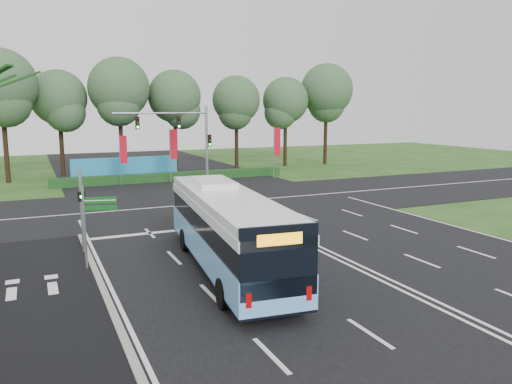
% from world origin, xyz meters
% --- Properties ---
extents(ground, '(120.00, 120.00, 0.00)m').
position_xyz_m(ground, '(0.00, 0.00, 0.00)').
color(ground, '#244717').
rests_on(ground, ground).
extents(road_main, '(20.00, 120.00, 0.04)m').
position_xyz_m(road_main, '(0.00, 0.00, 0.02)').
color(road_main, black).
rests_on(road_main, ground).
extents(road_cross, '(120.00, 14.00, 0.05)m').
position_xyz_m(road_cross, '(0.00, 12.00, 0.03)').
color(road_cross, black).
rests_on(road_cross, ground).
extents(bike_path, '(5.00, 18.00, 0.06)m').
position_xyz_m(bike_path, '(-12.50, -3.00, 0.03)').
color(bike_path, black).
rests_on(bike_path, ground).
extents(kerb_strip, '(0.25, 18.00, 0.12)m').
position_xyz_m(kerb_strip, '(-10.10, -3.00, 0.06)').
color(kerb_strip, gray).
rests_on(kerb_strip, ground).
extents(city_bus, '(3.90, 12.51, 3.53)m').
position_xyz_m(city_bus, '(-4.99, -2.57, 1.78)').
color(city_bus, '#68AEF2').
rests_on(city_bus, ground).
extents(pedestrian_signal, '(0.36, 0.44, 3.97)m').
position_xyz_m(pedestrian_signal, '(-10.21, 2.67, 2.17)').
color(pedestrian_signal, gray).
rests_on(pedestrian_signal, ground).
extents(street_sign, '(1.37, 0.41, 3.60)m').
position_xyz_m(street_sign, '(-10.06, -0.11, 2.29)').
color(street_sign, gray).
rests_on(street_sign, ground).
extents(banner_flag_left, '(0.67, 0.16, 4.54)m').
position_xyz_m(banner_flag_left, '(-4.86, 23.17, 2.96)').
color(banner_flag_left, gray).
rests_on(banner_flag_left, ground).
extents(banner_flag_mid, '(0.74, 0.10, 5.04)m').
position_xyz_m(banner_flag_mid, '(-0.39, 23.11, 3.26)').
color(banner_flag_mid, gray).
rests_on(banner_flag_mid, ground).
extents(banner_flag_right, '(0.75, 0.08, 5.08)m').
position_xyz_m(banner_flag_right, '(9.72, 22.22, 3.29)').
color(banner_flag_right, gray).
rests_on(banner_flag_right, ground).
extents(traffic_light_gantry, '(8.41, 0.28, 7.00)m').
position_xyz_m(traffic_light_gantry, '(0.21, 20.50, 4.66)').
color(traffic_light_gantry, gray).
rests_on(traffic_light_gantry, ground).
extents(hedge, '(22.00, 1.20, 0.80)m').
position_xyz_m(hedge, '(0.00, 24.50, 0.40)').
color(hedge, '#163814').
rests_on(hedge, ground).
extents(blue_hoarding, '(10.00, 0.30, 2.20)m').
position_xyz_m(blue_hoarding, '(-4.00, 27.00, 1.10)').
color(blue_hoarding, '#2282B9').
rests_on(blue_hoarding, ground).
extents(eucalyptus_row, '(47.74, 9.25, 12.23)m').
position_xyz_m(eucalyptus_row, '(0.07, 31.62, 8.39)').
color(eucalyptus_row, black).
rests_on(eucalyptus_row, ground).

